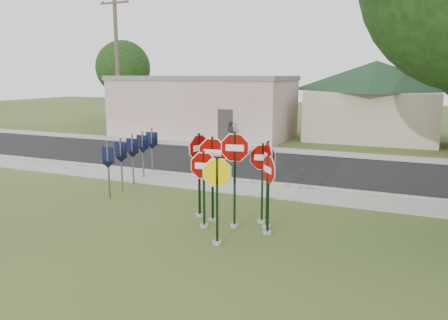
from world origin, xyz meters
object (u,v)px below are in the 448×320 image
at_px(stop_sign_center, 235,165).
at_px(stop_sign_left, 204,179).
at_px(stop_sign_yellow, 217,190).
at_px(utility_pole_near, 117,64).
at_px(pedestrian, 231,134).

xyz_separation_m(stop_sign_center, stop_sign_left, (-0.78, -0.37, -0.39)).
distance_m(stop_sign_center, stop_sign_yellow, 1.42).
xyz_separation_m(stop_sign_left, utility_pole_near, (-13.33, 14.03, 3.56)).
height_order(stop_sign_left, pedestrian, stop_sign_left).
bearing_deg(stop_sign_left, utility_pole_near, 133.53).
distance_m(stop_sign_yellow, utility_pole_near, 20.97).
xyz_separation_m(stop_sign_left, pedestrian, (-4.66, 13.11, -0.58)).
xyz_separation_m(stop_sign_yellow, stop_sign_left, (-0.86, 1.00, -0.02)).
relative_size(stop_sign_center, pedestrian, 1.86).
relative_size(utility_pole_near, pedestrian, 6.25).
xyz_separation_m(stop_sign_center, stop_sign_yellow, (0.08, -1.37, -0.37)).
bearing_deg(pedestrian, utility_pole_near, 14.17).
bearing_deg(stop_sign_yellow, utility_pole_near, 133.34).
distance_m(stop_sign_center, pedestrian, 13.89).
xyz_separation_m(utility_pole_near, pedestrian, (8.67, -0.91, -4.15)).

